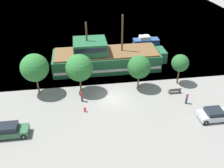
# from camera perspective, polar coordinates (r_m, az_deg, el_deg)

# --- Properties ---
(ground_plane) EXTENTS (160.00, 160.00, 0.00)m
(ground_plane) POSITION_cam_1_polar(r_m,az_deg,el_deg) (35.06, 0.35, -3.38)
(ground_plane) COLOR gray
(water_surface) EXTENTS (80.00, 80.00, 0.00)m
(water_surface) POSITION_cam_1_polar(r_m,az_deg,el_deg) (75.21, -4.78, 16.14)
(water_surface) COLOR #38667F
(water_surface) RESTS_ON ground
(pirate_ship) EXTENTS (18.98, 6.03, 9.04)m
(pirate_ship) POSITION_cam_1_polar(r_m,az_deg,el_deg) (42.13, -1.65, 6.01)
(pirate_ship) COLOR #1E5633
(pirate_ship) RESTS_ON water_surface
(moored_boat_dockside) EXTENTS (5.23, 2.06, 1.77)m
(moored_boat_dockside) POSITION_cam_1_polar(r_m,az_deg,el_deg) (52.61, 7.72, 9.76)
(moored_boat_dockside) COLOR navy
(moored_boat_dockside) RESTS_ON water_surface
(parked_car_curb_front) EXTENTS (3.87, 2.01, 1.45)m
(parked_car_curb_front) POSITION_cam_1_polar(r_m,az_deg,el_deg) (33.57, 22.31, -6.47)
(parked_car_curb_front) COLOR #B7BCC6
(parked_car_curb_front) RESTS_ON ground_plane
(parked_car_curb_mid) EXTENTS (4.05, 1.79, 1.59)m
(parked_car_curb_mid) POSITION_cam_1_polar(r_m,az_deg,el_deg) (31.08, -22.34, -9.81)
(parked_car_curb_mid) COLOR #2D5B38
(parked_car_curb_mid) RESTS_ON ground_plane
(fire_hydrant) EXTENTS (0.42, 0.25, 0.76)m
(fire_hydrant) POSITION_cam_1_polar(r_m,az_deg,el_deg) (32.65, -6.24, -5.74)
(fire_hydrant) COLOR red
(fire_hydrant) RESTS_ON ground_plane
(bench_promenade_east) EXTENTS (1.73, 0.45, 0.85)m
(bench_promenade_east) POSITION_cam_1_polar(r_m,az_deg,el_deg) (37.10, 14.16, -1.47)
(bench_promenade_east) COLOR #4C4742
(bench_promenade_east) RESTS_ON ground_plane
(pedestrian_walking_near) EXTENTS (0.32, 0.32, 1.61)m
(pedestrian_walking_near) POSITION_cam_1_polar(r_m,az_deg,el_deg) (34.35, -6.90, -2.84)
(pedestrian_walking_near) COLOR #232838
(pedestrian_walking_near) RESTS_ON ground_plane
(pedestrian_walking_far) EXTENTS (0.32, 0.32, 1.71)m
(pedestrian_walking_far) POSITION_cam_1_polar(r_m,az_deg,el_deg) (35.14, 16.71, -3.12)
(pedestrian_walking_far) COLOR #232838
(pedestrian_walking_far) RESTS_ON ground_plane
(tree_row_east) EXTENTS (3.89, 3.89, 6.10)m
(tree_row_east) POSITION_cam_1_polar(r_m,az_deg,el_deg) (35.73, -17.27, 3.57)
(tree_row_east) COLOR brown
(tree_row_east) RESTS_ON ground_plane
(tree_row_mideast) EXTENTS (3.84, 3.84, 5.82)m
(tree_row_mideast) POSITION_cam_1_polar(r_m,az_deg,el_deg) (34.94, -7.48, 3.69)
(tree_row_mideast) COLOR brown
(tree_row_mideast) RESTS_ON ground_plane
(tree_row_midwest) EXTENTS (3.36, 3.36, 5.19)m
(tree_row_midwest) POSITION_cam_1_polar(r_m,az_deg,el_deg) (35.87, 6.21, 3.87)
(tree_row_midwest) COLOR brown
(tree_row_midwest) RESTS_ON ground_plane
(tree_row_west) EXTENTS (2.58, 2.58, 4.77)m
(tree_row_west) POSITION_cam_1_polar(r_m,az_deg,el_deg) (38.20, 15.31, 4.63)
(tree_row_west) COLOR brown
(tree_row_west) RESTS_ON ground_plane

